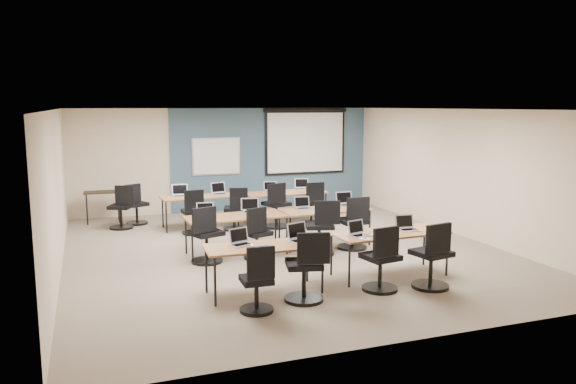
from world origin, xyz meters
name	(u,v)px	position (x,y,z in m)	size (l,w,h in m)	color
floor	(284,250)	(0.00, 0.00, 0.00)	(8.00, 9.00, 0.02)	#6B6354
ceiling	(283,109)	(0.00, 0.00, 2.70)	(8.00, 9.00, 0.02)	white
wall_back	(227,160)	(0.00, 4.50, 1.35)	(8.00, 0.04, 2.70)	beige
wall_front	(413,230)	(0.00, -4.50, 1.35)	(8.00, 0.04, 2.70)	beige
wall_left	(56,192)	(-4.00, 0.00, 1.35)	(0.04, 9.00, 2.70)	beige
wall_right	(460,173)	(4.00, 0.00, 1.35)	(0.04, 9.00, 2.70)	beige
blue_accent_panel	(272,158)	(1.25, 4.47, 1.35)	(5.50, 0.04, 2.70)	#3D5977
whiteboard	(216,156)	(-0.30, 4.43, 1.45)	(1.28, 0.03, 0.98)	silver
projector_screen	(306,138)	(2.20, 4.41, 1.89)	(2.40, 0.10, 1.82)	black
training_table_front_left	(264,249)	(-1.10, -2.26, 0.68)	(1.74, 0.73, 0.73)	brown
training_table_front_right	(390,235)	(1.10, -2.11, 0.69)	(1.90, 0.79, 0.73)	#925F37
training_table_mid_left	(236,218)	(-0.92, 0.05, 0.69)	(1.90, 0.79, 0.73)	#8E5D3F
training_table_mid_right	(325,211)	(0.91, 0.11, 0.69)	(1.81, 0.76, 0.73)	#9B6738
training_table_back_left	(200,198)	(-1.11, 2.57, 0.68)	(1.74, 0.73, 0.73)	#9F6529
training_table_back_right	(285,194)	(0.91, 2.47, 0.69)	(1.94, 0.81, 0.73)	#9E6F43
laptop_0	(240,241)	(-1.42, -2.09, 0.79)	(0.31, 0.27, 0.24)	#B1B0B5
mouse_0	(252,245)	(-1.28, -2.24, 0.74)	(0.06, 0.09, 0.03)	white
task_chair_0	(258,285)	(-1.43, -3.00, 0.39)	(0.46, 0.46, 0.95)	black
laptop_1	(299,236)	(-0.50, -2.15, 0.80)	(0.35, 0.30, 0.27)	#A9A9B0
mouse_1	(308,240)	(-0.39, -2.23, 0.74)	(0.06, 0.09, 0.03)	white
task_chair_1	(306,272)	(-0.65, -2.82, 0.43)	(0.57, 0.57, 1.04)	black
laptop_2	(358,232)	(0.50, -2.16, 0.79)	(0.31, 0.26, 0.24)	silver
mouse_2	(373,235)	(0.71, -2.25, 0.74)	(0.06, 0.09, 0.03)	white
task_chair_2	(381,264)	(0.58, -2.78, 0.42)	(0.54, 0.54, 1.02)	black
laptop_3	(407,226)	(1.44, -2.07, 0.79)	(0.32, 0.27, 0.24)	#A9A9B0
mouse_3	(421,231)	(1.59, -2.25, 0.74)	(0.06, 0.09, 0.03)	white
task_chair_3	(433,261)	(1.37, -2.93, 0.44)	(0.57, 0.57, 1.05)	black
laptop_4	(206,213)	(-1.45, 0.24, 0.79)	(0.32, 0.27, 0.25)	silver
mouse_4	(214,216)	(-1.32, 0.12, 0.74)	(0.06, 0.10, 0.03)	white
task_chair_4	(206,239)	(-1.59, -0.38, 0.43)	(0.58, 0.56, 1.04)	black
laptop_5	(251,209)	(-0.55, 0.34, 0.79)	(0.34, 0.29, 0.26)	silver
mouse_5	(266,212)	(-0.30, 0.13, 0.74)	(0.07, 0.10, 0.04)	white
task_chair_5	(257,238)	(-0.66, -0.44, 0.40)	(0.51, 0.50, 0.98)	black
laptop_6	(303,206)	(0.53, 0.32, 0.79)	(0.31, 0.26, 0.24)	#B2B3BD
mouse_6	(316,209)	(0.72, 0.13, 0.74)	(0.06, 0.10, 0.04)	white
task_chair_6	(321,232)	(0.55, -0.56, 0.44)	(0.59, 0.58, 1.05)	black
laptop_7	(346,202)	(1.51, 0.38, 0.80)	(0.36, 0.31, 0.27)	#B3B3BD
mouse_7	(360,207)	(1.66, 0.03, 0.74)	(0.07, 0.10, 0.04)	white
task_chair_7	(354,227)	(1.31, -0.38, 0.44)	(0.58, 0.58, 1.05)	black
laptop_8	(181,193)	(-1.53, 2.71, 0.80)	(0.36, 0.30, 0.27)	silver
mouse_8	(196,196)	(-1.20, 2.54, 0.74)	(0.06, 0.09, 0.03)	white
task_chair_8	(194,216)	(-1.38, 1.94, 0.41)	(0.51, 0.51, 0.99)	black
laptop_9	(219,191)	(-0.63, 2.72, 0.80)	(0.36, 0.30, 0.27)	#B6B6BB
mouse_9	(229,194)	(-0.43, 2.54, 0.74)	(0.06, 0.10, 0.04)	white
task_chair_9	(235,213)	(-0.43, 2.02, 0.40)	(0.51, 0.50, 0.98)	black
laptop_10	(271,189)	(0.63, 2.66, 0.79)	(0.31, 0.26, 0.24)	silver
mouse_10	(279,191)	(0.78, 2.56, 0.74)	(0.06, 0.09, 0.03)	white
task_chair_10	(276,209)	(0.51, 1.94, 0.44)	(0.59, 0.58, 1.05)	black
laptop_11	(303,187)	(1.49, 2.78, 0.79)	(0.34, 0.29, 0.26)	silver
mouse_11	(315,190)	(1.70, 2.48, 0.74)	(0.06, 0.10, 0.04)	white
task_chair_11	(312,207)	(1.43, 2.03, 0.42)	(0.54, 0.54, 1.01)	black
blue_mousepad	(263,248)	(-1.16, -2.39, 0.73)	(0.24, 0.20, 0.01)	#18179C
snack_bowl	(305,243)	(-0.52, -2.44, 0.76)	(0.26, 0.26, 0.06)	brown
snack_plate	(365,239)	(0.48, -2.42, 0.74)	(0.17, 0.17, 0.01)	white
coffee_cup	(365,236)	(0.50, -2.39, 0.78)	(0.07, 0.07, 0.07)	silver
utility_table	(102,196)	(-3.19, 3.92, 0.65)	(0.84, 0.47, 0.75)	black
spare_chair_a	(136,208)	(-2.47, 3.40, 0.40)	(0.54, 0.50, 0.98)	black
spare_chair_b	(122,211)	(-2.81, 3.03, 0.42)	(0.57, 0.53, 1.01)	black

